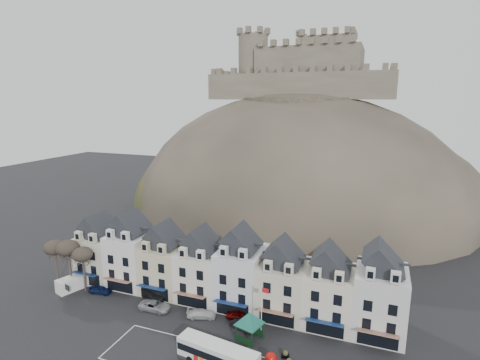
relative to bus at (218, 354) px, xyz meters
The scene contains 19 objects.
coach_bay_markings 4.03m from the bus, behind, with size 22.00×7.50×0.01m, color silver.
townhouse_terrace 15.89m from the bus, 110.91° to the left, with size 54.40×9.35×11.80m.
castle_hill 67.59m from the bus, 93.74° to the left, with size 100.00×76.00×68.00m.
castle 83.96m from the bus, 93.96° to the left, with size 50.20×22.20×22.00m.
tree_left_far 36.19m from the bus, 165.48° to the left, with size 3.61×3.61×8.24m.
tree_left_mid 33.39m from the bus, 164.17° to the left, with size 3.78×3.78×8.64m.
tree_left_near 30.44m from the bus, 162.61° to the left, with size 3.43×3.43×7.84m.
bus is the anchor object (origin of this frame).
bus_shelter 6.74m from the bus, 73.30° to the left, with size 6.17×6.17×4.08m.
red_buoy 6.49m from the bus, 19.87° to the left, with size 1.65×1.65×1.88m.
flagpole 8.49m from the bus, 65.66° to the left, with size 1.10×0.25×7.69m.
white_van 32.19m from the bus, 164.61° to the left, with size 3.68×5.42×2.27m.
planter_east 8.65m from the bus, 31.13° to the left, with size 1.08×0.73×0.98m.
car_navy 27.25m from the bus, 160.47° to the left, with size 1.54×3.83×1.31m, color #0D1944.
car_black 19.54m from the bus, 147.52° to the left, with size 1.67×4.78×1.57m, color black.
car_silver 16.34m from the bus, 150.72° to the left, with size 2.29×4.89×1.38m, color #A4A5AB.
car_white 10.94m from the bus, 126.99° to the left, with size 1.75×4.31×1.25m, color silver.
car_maroon 10.20m from the bus, 94.88° to the left, with size 1.67×4.16×1.42m, color #640705.
car_charcoal 8.05m from the bus, 87.59° to the left, with size 1.33×3.81×1.25m, color black.
Camera 1 is at (22.29, -34.86, 31.84)m, focal length 28.00 mm.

